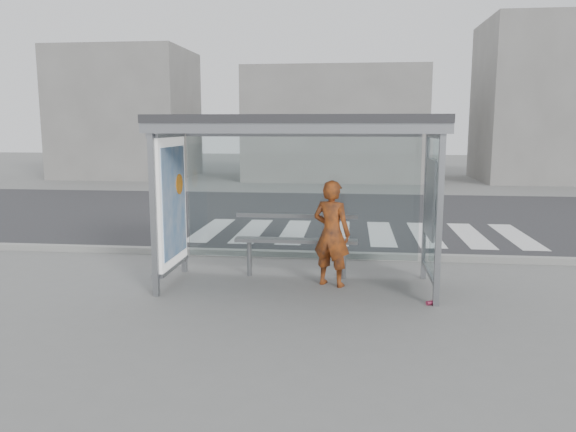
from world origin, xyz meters
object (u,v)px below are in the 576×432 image
Objects in this scene: bus_shelter at (273,158)px; soda_can at (431,303)px; person at (332,233)px; bench at (296,241)px.

soda_can is (2.31, -0.74, -1.95)m from bus_shelter.
soda_can is at bearing 172.07° from person.
bus_shelter reaches higher than person.
person is at bearing 5.72° from bus_shelter.
person reaches higher than soda_can.
bench is 16.98× the size of soda_can.
soda_can is (1.41, -0.83, -0.79)m from person.
person is 1.82m from soda_can.
person is 0.76m from bench.
bus_shelter reaches higher than bench.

